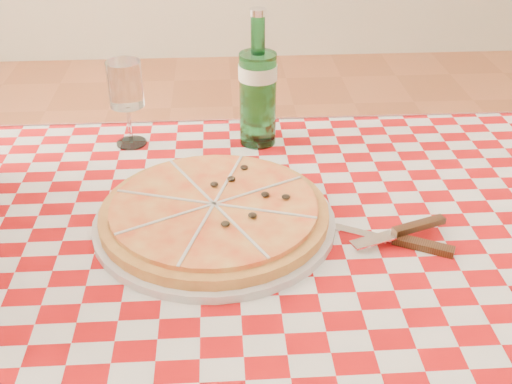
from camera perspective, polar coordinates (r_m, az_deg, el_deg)
dining_table at (r=1.01m, az=1.37°, el=-9.46°), size 1.20×0.80×0.75m
tablecloth at (r=0.95m, az=1.44°, el=-5.14°), size 1.30×0.90×0.01m
pizza_plate at (r=0.98m, az=-3.73°, el=-1.79°), size 0.47×0.47×0.05m
water_bottle at (r=1.19m, az=0.16°, el=10.02°), size 0.09×0.09×0.26m
wine_glass at (r=1.22m, az=-11.37°, el=7.67°), size 0.08×0.08×0.16m
cutlery at (r=0.97m, az=12.14°, el=-3.77°), size 0.23×0.19×0.02m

